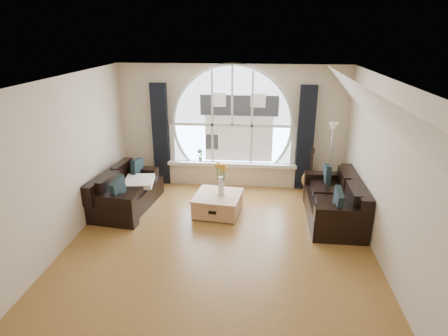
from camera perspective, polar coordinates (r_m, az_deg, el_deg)
ground at (r=6.39m, az=-0.81°, el=-11.68°), size 5.00×5.50×0.01m
ceiling at (r=5.47m, az=-0.95°, el=13.11°), size 5.00×5.50×0.01m
wall_back at (r=8.42m, az=1.25°, el=6.24°), size 5.00×0.01×2.70m
wall_front at (r=3.39m, az=-6.36°, el=-16.60°), size 5.00×0.01×2.70m
wall_left at (r=6.55m, az=-23.15°, el=0.51°), size 0.01×5.50×2.70m
wall_right at (r=6.06m, az=23.33°, el=-1.05°), size 0.01×5.50×2.70m
attic_slope at (r=5.71m, az=21.82°, el=8.43°), size 0.92×5.50×0.72m
arched_window at (r=8.33m, az=1.25°, el=8.03°), size 2.60×0.06×2.15m
window_sill at (r=8.56m, az=1.15°, el=0.62°), size 2.90×0.22×0.08m
window_frame at (r=8.30m, az=1.23°, el=7.99°), size 2.76×0.08×2.15m
neighbor_house at (r=8.33m, az=2.27°, el=7.14°), size 1.70×0.02×1.50m
curtain_left at (r=8.62m, az=-9.53°, el=4.93°), size 0.35×0.12×2.30m
curtain_right at (r=8.39m, az=12.17°, el=4.32°), size 0.35×0.12×2.30m
sofa_left at (r=7.76m, az=-14.42°, el=-3.04°), size 1.06×1.81×0.76m
sofa_right at (r=7.33m, az=16.17°, el=-4.63°), size 0.93×1.84×0.81m
coffee_chest at (r=7.36m, az=-0.93°, el=-5.27°), size 0.98×0.98×0.43m
throw_blanket at (r=7.79m, az=-12.65°, el=-2.00°), size 0.61×0.61×0.10m
vase_flowers at (r=7.18m, az=-0.46°, el=-1.06°), size 0.24×0.24×0.70m
floor_lamp at (r=8.22m, az=15.66°, el=1.14°), size 0.24×0.24×1.60m
guitar at (r=8.34m, az=12.94°, el=-0.32°), size 0.38×0.27×1.06m
potted_plant at (r=8.58m, az=-3.64°, el=1.96°), size 0.18×0.15×0.30m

